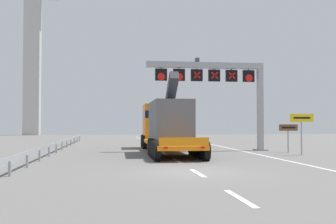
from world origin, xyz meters
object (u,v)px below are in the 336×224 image
(exit_sign_yellow, at_px, (302,124))
(bridge_pylon_distant, at_px, (33,19))
(heavy_haul_truck_orange, at_px, (165,124))
(tourist_info_sign_brown, at_px, (288,131))
(overhead_lane_gantry, at_px, (221,81))

(exit_sign_yellow, xyz_separation_m, bridge_pylon_distant, (-26.75, 48.56, 18.80))
(heavy_haul_truck_orange, distance_m, tourist_info_sign_brown, 8.80)
(exit_sign_yellow, bearing_deg, bridge_pylon_distant, 118.85)
(tourist_info_sign_brown, bearing_deg, heavy_haul_truck_orange, 166.41)
(overhead_lane_gantry, bearing_deg, bridge_pylon_distant, 117.37)
(tourist_info_sign_brown, bearing_deg, exit_sign_yellow, -93.56)
(heavy_haul_truck_orange, relative_size, tourist_info_sign_brown, 7.05)
(overhead_lane_gantry, distance_m, bridge_pylon_distant, 51.69)
(overhead_lane_gantry, bearing_deg, heavy_haul_truck_orange, -174.52)
(overhead_lane_gantry, height_order, bridge_pylon_distant, bridge_pylon_distant)
(exit_sign_yellow, height_order, tourist_info_sign_brown, exit_sign_yellow)
(heavy_haul_truck_orange, bearing_deg, tourist_info_sign_brown, -13.59)
(overhead_lane_gantry, relative_size, heavy_haul_truck_orange, 0.66)
(heavy_haul_truck_orange, xyz_separation_m, tourist_info_sign_brown, (8.54, -2.06, -0.48))
(heavy_haul_truck_orange, xyz_separation_m, bridge_pylon_distant, (-18.35, 44.20, 18.87))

